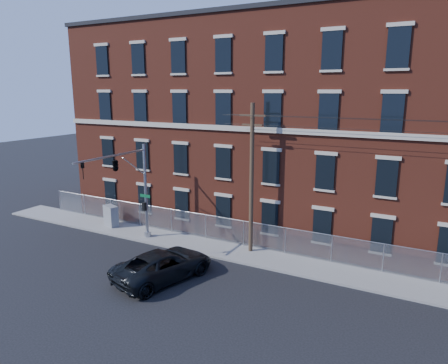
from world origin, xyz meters
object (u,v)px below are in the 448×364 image
traffic_signal_mast (123,173)px  utility_pole_near (252,176)px  utility_cabinet (111,216)px  pickup_truck (163,265)px

traffic_signal_mast → utility_pole_near: utility_pole_near is taller
utility_pole_near → utility_cabinet: utility_pole_near is taller
pickup_truck → utility_cabinet: (-9.32, 5.59, 0.09)m
traffic_signal_mast → pickup_truck: 7.33m
utility_pole_near → traffic_signal_mast: bearing=-156.9°
utility_pole_near → pickup_truck: size_ratio=1.61×
traffic_signal_mast → utility_cabinet: bearing=144.9°
utility_pole_near → pickup_truck: 8.07m
traffic_signal_mast → pickup_truck: size_ratio=1.13×
utility_cabinet → traffic_signal_mast: bearing=-15.8°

